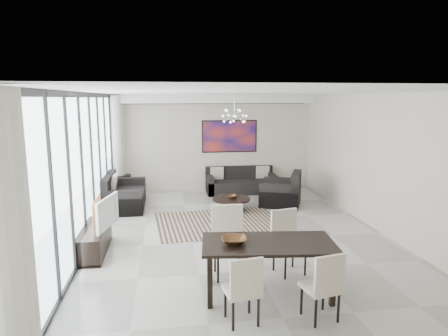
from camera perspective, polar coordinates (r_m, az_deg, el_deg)
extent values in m
cube|color=#A8A39B|center=(8.06, 2.41, -10.23)|extent=(6.00, 9.00, 0.02)
cube|color=white|center=(7.57, 2.57, 10.71)|extent=(6.00, 9.00, 0.02)
cube|color=beige|center=(12.08, -1.56, 3.58)|extent=(6.00, 0.02, 2.90)
cube|color=beige|center=(3.54, 16.77, -12.71)|extent=(6.00, 0.02, 2.90)
cube|color=beige|center=(8.75, 22.08, 0.42)|extent=(0.02, 9.00, 2.90)
cube|color=white|center=(7.70, -19.84, -0.66)|extent=(0.01, 8.95, 2.85)
cube|color=black|center=(7.58, -20.17, 9.82)|extent=(0.04, 8.95, 0.10)
cube|color=black|center=(8.06, -18.96, -10.62)|extent=(0.04, 8.95, 0.06)
cube|color=black|center=(4.86, -26.24, -7.07)|extent=(0.04, 0.05, 2.88)
cube|color=black|center=(5.79, -23.27, -4.24)|extent=(0.04, 0.05, 2.88)
cube|color=black|center=(6.73, -21.15, -2.19)|extent=(0.04, 0.05, 2.88)
cube|color=black|center=(7.69, -19.55, -0.65)|extent=(0.04, 0.05, 2.88)
cube|color=black|center=(8.66, -18.31, 0.55)|extent=(0.04, 0.05, 2.88)
cube|color=black|center=(9.64, -17.33, 1.51)|extent=(0.04, 0.05, 2.88)
cube|color=black|center=(10.62, -16.52, 2.29)|extent=(0.04, 0.05, 2.88)
cube|color=black|center=(11.60, -15.85, 2.94)|extent=(0.04, 0.05, 2.88)
cylinder|color=white|center=(11.73, -15.08, 3.05)|extent=(0.36, 0.36, 2.85)
cube|color=white|center=(11.82, -1.48, 9.85)|extent=(5.98, 0.40, 0.26)
cube|color=red|center=(12.11, 0.80, 4.55)|extent=(1.68, 0.04, 0.98)
cylinder|color=silver|center=(10.08, 1.50, 9.01)|extent=(0.02, 0.02, 0.55)
sphere|color=silver|center=(10.09, 1.50, 7.45)|extent=(0.12, 0.12, 0.12)
cube|color=black|center=(9.13, -0.72, -7.80)|extent=(2.93, 2.34, 0.01)
cylinder|color=black|center=(9.96, 1.05, -4.44)|extent=(0.95, 0.95, 0.04)
cylinder|color=black|center=(10.00, 1.05, -5.37)|extent=(0.42, 0.42, 0.30)
cylinder|color=black|center=(10.03, 1.04, -6.11)|extent=(0.67, 0.67, 0.03)
imported|color=brown|center=(9.95, 1.15, -4.12)|extent=(0.24, 0.24, 0.07)
cube|color=black|center=(11.95, 2.47, -2.64)|extent=(2.06, 0.84, 0.38)
cube|color=black|center=(12.20, 2.18, -0.58)|extent=(2.06, 0.17, 0.38)
cube|color=black|center=(11.79, -2.06, -2.39)|extent=(0.17, 0.84, 0.54)
cube|color=black|center=(12.14, 6.87, -2.09)|extent=(0.17, 0.84, 0.54)
cube|color=black|center=(10.61, -13.97, -4.37)|extent=(0.98, 1.75, 0.44)
cube|color=black|center=(10.56, -16.19, -2.11)|extent=(0.20, 1.75, 0.44)
cube|color=black|center=(9.84, -14.41, -4.92)|extent=(0.98, 0.20, 0.63)
cube|color=black|center=(11.34, -13.63, -2.93)|extent=(0.98, 0.20, 0.63)
cube|color=black|center=(10.69, 8.06, -4.04)|extent=(1.33, 1.36, 0.44)
cube|color=black|center=(10.56, 10.27, -1.81)|extent=(0.59, 1.05, 0.44)
cube|color=black|center=(11.08, 8.32, -3.02)|extent=(1.00, 0.57, 0.64)
cube|color=black|center=(10.26, 7.80, -4.06)|extent=(1.00, 0.57, 0.64)
cylinder|color=black|center=(11.85, -14.17, -1.06)|extent=(0.44, 0.44, 0.04)
cylinder|color=black|center=(11.91, -14.11, -2.48)|extent=(0.06, 0.06, 0.56)
cylinder|color=black|center=(11.97, -14.06, -3.76)|extent=(0.31, 0.31, 0.03)
cube|color=black|center=(7.77, -18.00, -9.75)|extent=(0.42, 1.49, 0.47)
imported|color=gray|center=(7.59, -17.01, -6.10)|extent=(0.35, 0.98, 0.56)
cube|color=black|center=(5.77, 6.36, -10.69)|extent=(1.96, 1.14, 0.04)
cube|color=black|center=(5.53, -2.04, -15.97)|extent=(0.07, 0.07, 0.74)
cube|color=black|center=(6.20, -2.05, -13.03)|extent=(0.07, 0.07, 0.74)
cube|color=black|center=(5.78, 15.32, -15.18)|extent=(0.07, 0.07, 0.74)
cube|color=black|center=(6.41, 13.36, -12.49)|extent=(0.07, 0.07, 0.74)
cube|color=beige|center=(5.21, 2.54, -17.10)|extent=(0.47, 0.47, 0.05)
cube|color=beige|center=(4.95, 3.27, -15.57)|extent=(0.42, 0.10, 0.51)
cylinder|color=black|center=(5.41, 0.19, -18.69)|extent=(0.04, 0.04, 0.39)
cylinder|color=black|center=(5.23, 4.94, -19.78)|extent=(0.04, 0.04, 0.39)
cube|color=beige|center=(5.41, 13.60, -16.24)|extent=(0.50, 0.50, 0.06)
cube|color=beige|center=(5.18, 14.87, -14.64)|extent=(0.42, 0.13, 0.52)
cylinder|color=black|center=(5.56, 11.01, -18.02)|extent=(0.04, 0.04, 0.40)
cylinder|color=black|center=(5.48, 16.03, -18.65)|extent=(0.04, 0.04, 0.40)
cube|color=beige|center=(6.36, 0.73, -11.01)|extent=(0.52, 0.52, 0.07)
cube|color=beige|center=(6.47, 0.43, -7.92)|extent=(0.51, 0.06, 0.62)
cylinder|color=black|center=(6.31, 2.87, -13.87)|extent=(0.04, 0.04, 0.48)
cylinder|color=black|center=(6.62, -1.30, -12.69)|extent=(0.04, 0.04, 0.48)
cube|color=beige|center=(6.58, 9.37, -10.87)|extent=(0.56, 0.56, 0.06)
cube|color=beige|center=(6.65, 8.51, -8.20)|extent=(0.46, 0.16, 0.57)
cylinder|color=black|center=(6.62, 11.53, -13.10)|extent=(0.04, 0.04, 0.43)
cylinder|color=black|center=(6.73, 7.12, -12.60)|extent=(0.04, 0.04, 0.43)
imported|color=brown|center=(5.68, 1.45, -10.30)|extent=(0.40, 0.40, 0.09)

